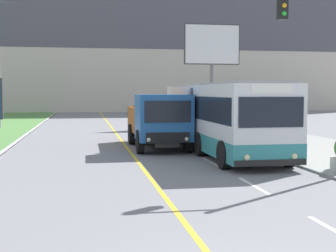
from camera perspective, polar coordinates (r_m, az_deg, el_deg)
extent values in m
cube|color=silver|center=(13.72, 10.37, -7.15)|extent=(0.12, 2.40, 0.01)
cube|color=silver|center=(18.04, 5.23, -4.38)|extent=(0.12, 2.40, 0.01)
cube|color=silver|center=(22.47, 2.12, -2.68)|extent=(0.12, 2.40, 0.01)
cube|color=silver|center=(26.95, 0.04, -1.53)|extent=(0.12, 2.40, 0.01)
cube|color=silver|center=(31.47, -1.44, -0.71)|extent=(0.12, 2.40, 0.01)
cube|color=silver|center=(36.01, -2.55, -0.09)|extent=(0.12, 2.40, 0.01)
cube|color=silver|center=(40.56, -3.41, 0.38)|extent=(0.12, 2.40, 0.01)
cube|color=beige|center=(67.14, -8.54, 12.14)|extent=(80.00, 8.00, 24.06)
cube|color=#4C4C56|center=(63.26, -8.44, 13.18)|extent=(80.00, 0.04, 8.42)
cube|color=silver|center=(18.16, 9.01, 0.78)|extent=(2.52, 5.67, 2.70)
cube|color=teal|center=(18.25, 8.98, -2.35)|extent=(2.54, 5.69, 0.70)
cube|color=black|center=(18.14, 9.03, 2.05)|extent=(2.54, 5.22, 0.94)
cube|color=gray|center=(18.13, 9.06, 5.16)|extent=(2.14, 5.10, 0.08)
cube|color=silver|center=(24.46, 3.96, 1.68)|extent=(2.52, 5.67, 2.70)
cube|color=teal|center=(24.52, 3.95, -0.65)|extent=(2.54, 5.69, 0.70)
cube|color=black|center=(24.44, 3.96, 2.63)|extent=(2.54, 5.22, 0.94)
cube|color=gray|center=(24.43, 3.97, 4.94)|extent=(2.14, 5.10, 0.08)
cube|color=#474747|center=(21.29, 6.11, 1.30)|extent=(2.32, 0.90, 2.48)
cube|color=black|center=(15.48, 12.50, 1.65)|extent=(2.22, 0.04, 0.99)
cube|color=black|center=(15.62, 12.42, -4.42)|extent=(2.47, 0.06, 0.20)
sphere|color=#F4EAB2|center=(15.29, 9.60, -3.80)|extent=(0.20, 0.20, 0.20)
sphere|color=#F4EAB2|center=(15.92, 15.17, -3.58)|extent=(0.20, 0.20, 0.20)
cube|color=white|center=(15.46, 12.54, 4.48)|extent=(1.39, 0.04, 0.28)
cylinder|color=black|center=(16.39, 6.83, -3.50)|extent=(0.28, 1.00, 1.00)
cylinder|color=black|center=(17.24, 14.47, -3.23)|extent=(0.28, 1.00, 1.00)
cylinder|color=black|center=(19.65, 3.93, -2.21)|extent=(0.28, 1.00, 1.00)
cylinder|color=black|center=(20.36, 10.48, -2.05)|extent=(0.28, 1.00, 1.00)
cylinder|color=black|center=(24.82, 0.95, -0.87)|extent=(0.28, 1.00, 1.00)
cylinder|color=black|center=(25.39, 6.25, -0.78)|extent=(0.28, 1.00, 1.00)
cube|color=black|center=(22.75, -1.44, -1.47)|extent=(1.04, 6.36, 0.20)
cube|color=#235BA3|center=(20.63, -0.58, 1.05)|extent=(2.31, 2.22, 2.02)
cube|color=black|center=(19.50, -0.02, 1.76)|extent=(1.96, 0.04, 0.91)
cube|color=black|center=(19.57, -0.02, -1.44)|extent=(1.85, 0.06, 0.44)
sphere|color=silver|center=(19.44, -2.36, -1.69)|extent=(0.18, 0.18, 0.18)
sphere|color=silver|center=(19.72, 2.30, -1.61)|extent=(0.18, 0.18, 0.18)
cube|color=#994C19|center=(23.95, -1.89, -0.80)|extent=(2.20, 3.88, 0.12)
cube|color=#994C19|center=(23.78, -4.37, 0.66)|extent=(0.12, 3.88, 1.36)
cube|color=#994C19|center=(24.08, 0.55, 0.71)|extent=(0.12, 3.88, 1.36)
cube|color=#994C19|center=(22.05, -1.19, 0.39)|extent=(2.20, 0.12, 1.36)
cube|color=#994C19|center=(25.77, -2.49, 0.94)|extent=(2.20, 0.12, 1.36)
cube|color=#994C19|center=(22.01, -1.19, 2.48)|extent=(2.20, 0.12, 0.24)
cylinder|color=black|center=(20.34, -3.43, -1.93)|extent=(0.30, 1.04, 1.04)
cylinder|color=black|center=(20.70, 2.43, -1.82)|extent=(0.30, 1.04, 1.04)
cylinder|color=black|center=(24.02, -4.47, -1.00)|extent=(0.30, 1.04, 1.04)
cylinder|color=black|center=(24.33, 0.52, -0.92)|extent=(0.30, 1.04, 1.04)
cube|color=black|center=(14.97, 13.79, 14.00)|extent=(0.28, 0.24, 0.80)
sphere|color=orange|center=(14.85, 14.00, 14.08)|extent=(0.14, 0.14, 0.14)
sphere|color=green|center=(14.81, 13.98, 13.16)|extent=(0.14, 0.14, 0.14)
cylinder|color=#59595B|center=(36.79, 5.35, 3.78)|extent=(0.24, 0.24, 4.88)
cube|color=#333333|center=(36.98, 5.39, 9.88)|extent=(4.42, 0.20, 3.13)
cube|color=silver|center=(36.87, 5.43, 9.89)|extent=(4.26, 0.02, 2.97)
cylinder|color=#B7B2A8|center=(20.84, 15.01, -2.56)|extent=(1.17, 1.17, 0.42)
sphere|color=#3D6B33|center=(20.78, 15.04, -1.10)|extent=(0.94, 0.94, 0.94)
cylinder|color=#B7B2A8|center=(25.04, 10.44, -1.35)|extent=(1.06, 1.06, 0.44)
sphere|color=#3D6B33|center=(25.00, 10.45, -0.18)|extent=(0.85, 0.85, 0.85)
cylinder|color=#B7B2A8|center=(29.37, 7.21, -0.50)|extent=(1.06, 1.06, 0.45)
sphere|color=#3D6B33|center=(29.34, 7.22, 0.51)|extent=(0.85, 0.85, 0.85)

